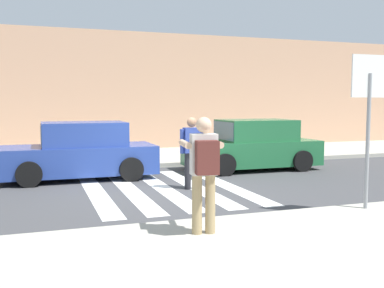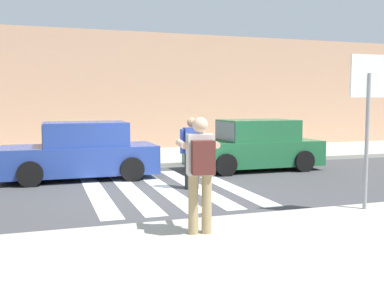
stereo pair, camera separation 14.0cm
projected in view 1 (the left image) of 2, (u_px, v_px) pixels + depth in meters
ground_plane at (165, 190)px, 10.68m from camera, size 120.00×120.00×0.00m
sidewalk_far at (121, 158)px, 16.32m from camera, size 60.00×4.80×0.14m
building_facade_far at (103, 93)px, 20.23m from camera, size 56.00×4.00×5.01m
crosswalk_stripe_0 at (96, 193)px, 10.34m from camera, size 0.44×5.20×0.01m
crosswalk_stripe_1 at (131, 190)px, 10.60m from camera, size 0.44×5.20×0.01m
crosswalk_stripe_2 at (163, 188)px, 10.87m from camera, size 0.44×5.20×0.01m
crosswalk_stripe_3 at (194, 186)px, 11.13m from camera, size 0.44×5.20×0.01m
crosswalk_stripe_4 at (224, 184)px, 11.39m from camera, size 0.44×5.20×0.01m
stop_sign at (369, 97)px, 8.07m from camera, size 0.76×0.08×2.79m
photographer_with_backpack at (204, 165)px, 6.54m from camera, size 0.66×0.90×1.72m
pedestrian_crossing at (192, 149)px, 10.73m from camera, size 0.58×0.24×1.72m
parked_car_blue at (80, 152)px, 12.20m from camera, size 4.10×1.92×1.55m
parked_car_green at (253, 146)px, 13.91m from camera, size 4.10×1.92×1.55m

